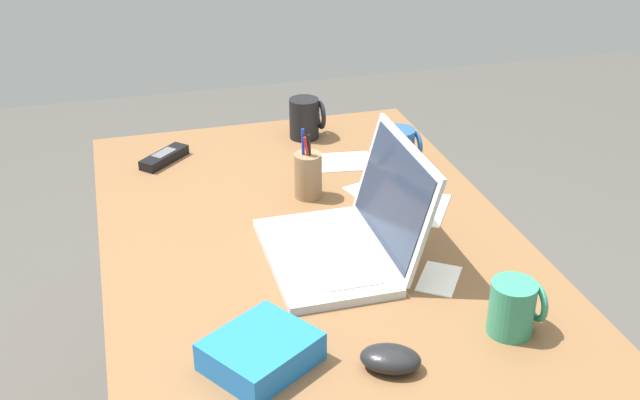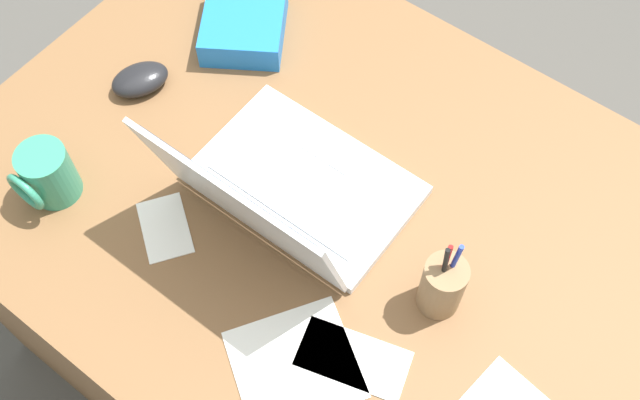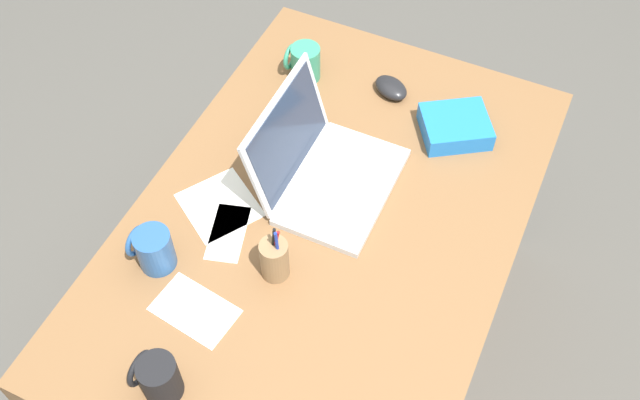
% 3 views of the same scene
% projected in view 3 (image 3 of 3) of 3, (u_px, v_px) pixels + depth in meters
% --- Properties ---
extents(ground_plane, '(6.00, 6.00, 0.00)m').
position_uv_depth(ground_plane, '(324.00, 353.00, 2.31)').
color(ground_plane, '#4C4944').
extents(desk, '(1.30, 0.87, 0.73)m').
position_uv_depth(desk, '(325.00, 296.00, 2.02)').
color(desk, brown).
rests_on(desk, ground).
extents(laptop, '(0.34, 0.29, 0.24)m').
position_uv_depth(laptop, '(324.00, 169.00, 1.75)').
color(laptop, silver).
rests_on(laptop, desk).
extents(computer_mouse, '(0.10, 0.12, 0.04)m').
position_uv_depth(computer_mouse, '(391.00, 88.00, 1.95)').
color(computer_mouse, black).
rests_on(computer_mouse, desk).
extents(coffee_mug_white, '(0.08, 0.09, 0.10)m').
position_uv_depth(coffee_mug_white, '(304.00, 62.00, 1.97)').
color(coffee_mug_white, '#338C6B').
rests_on(coffee_mug_white, desk).
extents(coffee_mug_tall, '(0.08, 0.09, 0.10)m').
position_uv_depth(coffee_mug_tall, '(153.00, 249.00, 1.61)').
color(coffee_mug_tall, '#26518C').
rests_on(coffee_mug_tall, desk).
extents(coffee_mug_spare, '(0.08, 0.09, 0.11)m').
position_uv_depth(coffee_mug_spare, '(158.00, 378.00, 1.43)').
color(coffee_mug_spare, black).
rests_on(coffee_mug_spare, desk).
extents(pen_holder, '(0.06, 0.06, 0.17)m').
position_uv_depth(pen_holder, '(275.00, 259.00, 1.59)').
color(pen_holder, olive).
rests_on(pen_holder, desk).
extents(snack_bag, '(0.21, 0.22, 0.05)m').
position_uv_depth(snack_bag, '(455.00, 126.00, 1.86)').
color(snack_bag, blue).
rests_on(snack_bag, desk).
extents(paper_note_near_laptop, '(0.17, 0.12, 0.00)m').
position_uv_depth(paper_note_near_laptop, '(228.00, 233.00, 1.70)').
color(paper_note_near_laptop, white).
rests_on(paper_note_near_laptop, desk).
extents(paper_note_left, '(0.13, 0.12, 0.00)m').
position_uv_depth(paper_note_left, '(293.00, 128.00, 1.89)').
color(paper_note_left, white).
rests_on(paper_note_left, desk).
extents(paper_note_right, '(0.13, 0.19, 0.00)m').
position_uv_depth(paper_note_right, '(195.00, 310.00, 1.58)').
color(paper_note_right, white).
rests_on(paper_note_right, desk).
extents(paper_note_front, '(0.23, 0.23, 0.00)m').
position_uv_depth(paper_note_front, '(220.00, 205.00, 1.74)').
color(paper_note_front, white).
rests_on(paper_note_front, desk).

